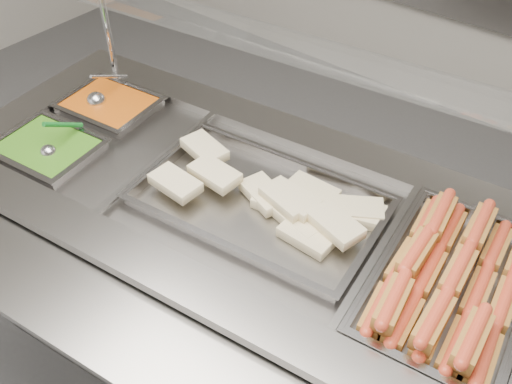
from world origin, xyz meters
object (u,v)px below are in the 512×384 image
Objects in this scene: ladle at (97,100)px; serving_spoon at (52,148)px; sneeze_guard at (283,47)px; pan_wraps at (259,206)px; steam_counter at (244,288)px; pan_hotdogs at (449,291)px.

serving_spoon is (0.11, -0.27, 0.00)m from ladle.
sneeze_guard reaches higher than pan_wraps.
pan_wraps reaches higher than steam_counter.
sneeze_guard is 0.79m from pan_hotdogs.
ladle reaches higher than pan_wraps.
sneeze_guard is 8.47× the size of ladle.
steam_counter is 0.80m from serving_spoon.
pan_wraps is (0.06, 0.01, 0.43)m from steam_counter.
serving_spoon reaches higher than pan_wraps.
steam_counter is at bearing -3.61° from ladle.
pan_wraps is 4.03× the size of serving_spoon.
pan_hotdogs and pan_wraps have the same top height.
serving_spoon reaches higher than steam_counter.
sneeze_guard is 9.31× the size of serving_spoon.
pan_hotdogs is at bearing 7.18° from pan_wraps.
ladle is at bearing 176.39° from steam_counter.
pan_hotdogs is (0.63, 0.08, 0.42)m from steam_counter.
pan_hotdogs is at bearing -12.10° from sneeze_guard.
steam_counter is 0.44m from pan_wraps.
ladle is (-0.68, -0.18, -0.36)m from sneeze_guard.
pan_hotdogs is 0.81× the size of pan_wraps.
serving_spoon is at bearing -141.89° from sneeze_guard.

